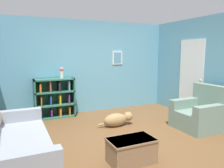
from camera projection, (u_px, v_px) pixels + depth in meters
name	position (u px, v px, depth m)	size (l,w,h in m)	color
ground_plane	(120.00, 138.00, 4.39)	(14.00, 14.00, 0.00)	brown
wall_back	(85.00, 67.00, 6.23)	(5.60, 0.13, 2.60)	#609EB7
wall_right	(214.00, 70.00, 5.27)	(0.16, 5.00, 2.60)	#609EB7
couch	(13.00, 152.00, 3.08)	(0.92, 2.04, 0.86)	#9399A3
bookshelf	(55.00, 98.00, 5.75)	(1.03, 0.36, 1.04)	#2D6B56
recliner_chair	(200.00, 114.00, 4.93)	(0.91, 0.91, 0.98)	gray
coffee_table	(131.00, 150.00, 3.41)	(0.73, 0.45, 0.38)	#846647
dog	(118.00, 119.00, 5.10)	(0.88, 0.27, 0.31)	#9E7A4C
vase	(62.00, 72.00, 5.72)	(0.11, 0.11, 0.30)	silver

